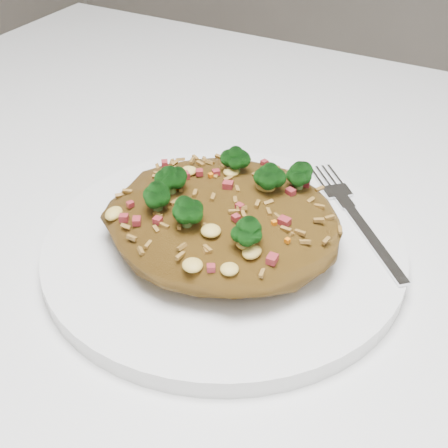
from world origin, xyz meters
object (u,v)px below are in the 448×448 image
at_px(plate, 224,247).
at_px(fried_rice, 224,210).
at_px(dining_table, 345,341).
at_px(fork, 361,224).

distance_m(plate, fried_rice, 0.03).
bearing_deg(fried_rice, plate, 141.05).
relative_size(dining_table, plate, 4.40).
height_order(dining_table, fried_rice, fried_rice).
xyz_separation_m(dining_table, fork, (-0.01, 0.02, 0.11)).
bearing_deg(dining_table, plate, -154.27).
bearing_deg(dining_table, fried_rice, -154.23).
xyz_separation_m(dining_table, plate, (-0.09, -0.04, 0.10)).
bearing_deg(plate, dining_table, 25.73).
bearing_deg(dining_table, fork, 110.57).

